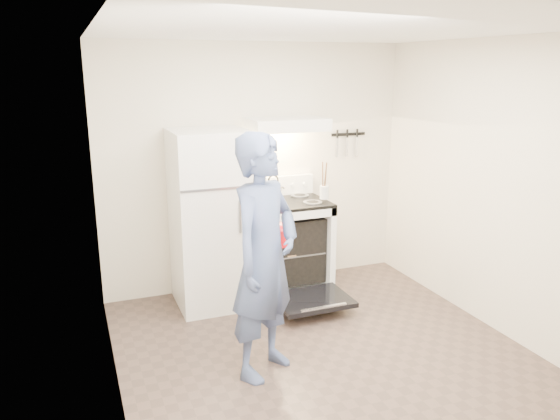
# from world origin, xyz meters

# --- Properties ---
(floor) EXTENTS (3.60, 3.60, 0.00)m
(floor) POSITION_xyz_m (0.00, 0.00, 0.00)
(floor) COLOR #4C3B33
(floor) RESTS_ON ground
(back_wall) EXTENTS (3.20, 0.02, 2.50)m
(back_wall) POSITION_xyz_m (0.00, 1.80, 1.25)
(back_wall) COLOR beige
(back_wall) RESTS_ON ground
(refrigerator) EXTENTS (0.70, 0.70, 1.70)m
(refrigerator) POSITION_xyz_m (-0.58, 1.45, 0.85)
(refrigerator) COLOR white
(refrigerator) RESTS_ON floor
(stove_body) EXTENTS (0.76, 0.65, 0.92)m
(stove_body) POSITION_xyz_m (0.23, 1.48, 0.46)
(stove_body) COLOR white
(stove_body) RESTS_ON floor
(cooktop) EXTENTS (0.76, 0.65, 0.03)m
(cooktop) POSITION_xyz_m (0.23, 1.48, 0.94)
(cooktop) COLOR black
(cooktop) RESTS_ON stove_body
(backsplash) EXTENTS (0.76, 0.07, 0.20)m
(backsplash) POSITION_xyz_m (0.23, 1.76, 1.05)
(backsplash) COLOR white
(backsplash) RESTS_ON cooktop
(oven_door) EXTENTS (0.70, 0.54, 0.04)m
(oven_door) POSITION_xyz_m (0.23, 0.88, 0.12)
(oven_door) COLOR black
(oven_door) RESTS_ON floor
(oven_rack) EXTENTS (0.60, 0.52, 0.01)m
(oven_rack) POSITION_xyz_m (0.23, 1.48, 0.44)
(oven_rack) COLOR slate
(oven_rack) RESTS_ON stove_body
(range_hood) EXTENTS (0.76, 0.50, 0.12)m
(range_hood) POSITION_xyz_m (0.23, 1.55, 1.71)
(range_hood) COLOR white
(range_hood) RESTS_ON back_wall
(knife_strip) EXTENTS (0.40, 0.02, 0.03)m
(knife_strip) POSITION_xyz_m (1.05, 1.79, 1.55)
(knife_strip) COLOR black
(knife_strip) RESTS_ON back_wall
(pizza_stone) EXTENTS (0.35, 0.35, 0.02)m
(pizza_stone) POSITION_xyz_m (0.16, 1.40, 0.45)
(pizza_stone) COLOR #8C6347
(pizza_stone) RESTS_ON oven_rack
(tea_kettle) EXTENTS (0.21, 0.17, 0.26)m
(tea_kettle) POSITION_xyz_m (0.10, 1.58, 1.08)
(tea_kettle) COLOR silver
(tea_kettle) RESTS_ON cooktop
(utensil_jar) EXTENTS (0.10, 0.10, 0.13)m
(utensil_jar) POSITION_xyz_m (0.55, 1.32, 1.05)
(utensil_jar) COLOR silver
(utensil_jar) RESTS_ON cooktop
(person) EXTENTS (0.79, 0.75, 1.82)m
(person) POSITION_xyz_m (-0.53, 0.09, 0.91)
(person) COLOR #34486A
(person) RESTS_ON floor
(dutch_oven) EXTENTS (0.35, 0.28, 0.23)m
(dutch_oven) POSITION_xyz_m (-0.33, 0.42, 0.96)
(dutch_oven) COLOR red
(dutch_oven) RESTS_ON person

